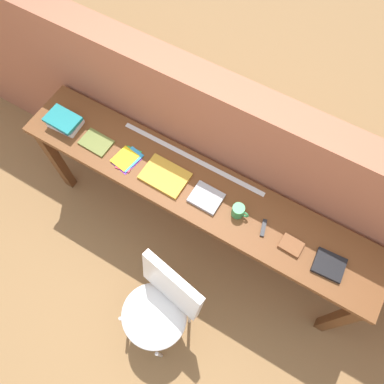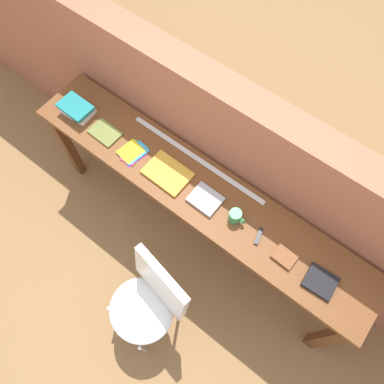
{
  "view_description": "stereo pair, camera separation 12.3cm",
  "coord_description": "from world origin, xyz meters",
  "px_view_note": "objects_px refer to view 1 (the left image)",
  "views": [
    {
      "loc": [
        0.5,
        -0.6,
        3.01
      ],
      "look_at": [
        0.0,
        0.25,
        0.9
      ],
      "focal_mm": 35.0,
      "sensor_mm": 36.0,
      "label": 1
    },
    {
      "loc": [
        0.6,
        -0.53,
        3.01
      ],
      "look_at": [
        0.0,
        0.25,
        0.9
      ],
      "focal_mm": 35.0,
      "sensor_mm": 36.0,
      "label": 2
    }
  ],
  "objects_px": {
    "magazine_cycling": "(96,142)",
    "pamphlet_pile_colourful": "(127,159)",
    "book_stack_leftmost": "(64,121)",
    "mug": "(238,211)",
    "multitool_folded": "(263,228)",
    "leather_journal_brown": "(291,245)",
    "book_open_centre": "(165,176)",
    "book_repair_rightmost": "(329,265)",
    "chair_white_moulded": "(160,306)"
  },
  "relations": [
    {
      "from": "book_stack_leftmost",
      "to": "book_open_centre",
      "type": "xyz_separation_m",
      "value": [
        0.8,
        0.01,
        -0.03
      ]
    },
    {
      "from": "book_stack_leftmost",
      "to": "book_open_centre",
      "type": "relative_size",
      "value": 0.79
    },
    {
      "from": "chair_white_moulded",
      "to": "book_repair_rightmost",
      "type": "relative_size",
      "value": 5.17
    },
    {
      "from": "book_open_centre",
      "to": "multitool_folded",
      "type": "bearing_deg",
      "value": 1.45
    },
    {
      "from": "magazine_cycling",
      "to": "pamphlet_pile_colourful",
      "type": "height_order",
      "value": "magazine_cycling"
    },
    {
      "from": "book_stack_leftmost",
      "to": "mug",
      "type": "xyz_separation_m",
      "value": [
        1.32,
        0.02,
        -0.0
      ]
    },
    {
      "from": "magazine_cycling",
      "to": "book_open_centre",
      "type": "relative_size",
      "value": 0.71
    },
    {
      "from": "multitool_folded",
      "to": "book_repair_rightmost",
      "type": "height_order",
      "value": "book_repair_rightmost"
    },
    {
      "from": "book_stack_leftmost",
      "to": "leather_journal_brown",
      "type": "height_order",
      "value": "book_stack_leftmost"
    },
    {
      "from": "book_open_centre",
      "to": "magazine_cycling",
      "type": "bearing_deg",
      "value": -177.04
    },
    {
      "from": "chair_white_moulded",
      "to": "mug",
      "type": "height_order",
      "value": "mug"
    },
    {
      "from": "magazine_cycling",
      "to": "pamphlet_pile_colourful",
      "type": "xyz_separation_m",
      "value": [
        0.25,
        -0.0,
        -0.0
      ]
    },
    {
      "from": "chair_white_moulded",
      "to": "leather_journal_brown",
      "type": "bearing_deg",
      "value": 50.8
    },
    {
      "from": "pamphlet_pile_colourful",
      "to": "book_open_centre",
      "type": "bearing_deg",
      "value": 3.99
    },
    {
      "from": "book_stack_leftmost",
      "to": "mug",
      "type": "bearing_deg",
      "value": 0.68
    },
    {
      "from": "chair_white_moulded",
      "to": "multitool_folded",
      "type": "xyz_separation_m",
      "value": [
        0.34,
        0.67,
        0.36
      ]
    },
    {
      "from": "leather_journal_brown",
      "to": "book_repair_rightmost",
      "type": "bearing_deg",
      "value": 2.95
    },
    {
      "from": "magazine_cycling",
      "to": "leather_journal_brown",
      "type": "xyz_separation_m",
      "value": [
        1.42,
        0.01,
        0.0
      ]
    },
    {
      "from": "book_stack_leftmost",
      "to": "chair_white_moulded",
      "type": "bearing_deg",
      "value": -29.71
    },
    {
      "from": "pamphlet_pile_colourful",
      "to": "book_open_centre",
      "type": "distance_m",
      "value": 0.28
    },
    {
      "from": "pamphlet_pile_colourful",
      "to": "mug",
      "type": "relative_size",
      "value": 1.8
    },
    {
      "from": "magazine_cycling",
      "to": "mug",
      "type": "distance_m",
      "value": 1.05
    },
    {
      "from": "magazine_cycling",
      "to": "chair_white_moulded",
      "type": "bearing_deg",
      "value": -34.44
    },
    {
      "from": "magazine_cycling",
      "to": "pamphlet_pile_colourful",
      "type": "relative_size",
      "value": 1.04
    },
    {
      "from": "book_open_centre",
      "to": "multitool_folded",
      "type": "relative_size",
      "value": 2.65
    },
    {
      "from": "book_stack_leftmost",
      "to": "multitool_folded",
      "type": "xyz_separation_m",
      "value": [
        1.49,
        0.01,
        -0.04
      ]
    },
    {
      "from": "book_stack_leftmost",
      "to": "book_repair_rightmost",
      "type": "xyz_separation_m",
      "value": [
        1.91,
        -0.0,
        -0.03
      ]
    },
    {
      "from": "mug",
      "to": "book_repair_rightmost",
      "type": "height_order",
      "value": "mug"
    },
    {
      "from": "book_stack_leftmost",
      "to": "book_open_centre",
      "type": "distance_m",
      "value": 0.8
    },
    {
      "from": "pamphlet_pile_colourful",
      "to": "book_stack_leftmost",
      "type": "bearing_deg",
      "value": 178.52
    },
    {
      "from": "pamphlet_pile_colourful",
      "to": "multitool_folded",
      "type": "distance_m",
      "value": 0.97
    },
    {
      "from": "leather_journal_brown",
      "to": "book_repair_rightmost",
      "type": "distance_m",
      "value": 0.23
    },
    {
      "from": "pamphlet_pile_colourful",
      "to": "mug",
      "type": "xyz_separation_m",
      "value": [
        0.8,
        0.03,
        0.04
      ]
    },
    {
      "from": "pamphlet_pile_colourful",
      "to": "multitool_folded",
      "type": "xyz_separation_m",
      "value": [
        0.97,
        0.02,
        0.0
      ]
    },
    {
      "from": "magazine_cycling",
      "to": "mug",
      "type": "xyz_separation_m",
      "value": [
        1.05,
        0.03,
        0.04
      ]
    },
    {
      "from": "multitool_folded",
      "to": "book_repair_rightmost",
      "type": "distance_m",
      "value": 0.42
    },
    {
      "from": "pamphlet_pile_colourful",
      "to": "mug",
      "type": "height_order",
      "value": "mug"
    },
    {
      "from": "chair_white_moulded",
      "to": "book_open_centre",
      "type": "height_order",
      "value": "book_open_centre"
    },
    {
      "from": "magazine_cycling",
      "to": "book_open_centre",
      "type": "distance_m",
      "value": 0.53
    },
    {
      "from": "pamphlet_pile_colourful",
      "to": "leather_journal_brown",
      "type": "relative_size",
      "value": 1.52
    },
    {
      "from": "multitool_folded",
      "to": "book_stack_leftmost",
      "type": "bearing_deg",
      "value": -179.59
    },
    {
      "from": "leather_journal_brown",
      "to": "book_open_centre",
      "type": "bearing_deg",
      "value": -178.34
    },
    {
      "from": "magazine_cycling",
      "to": "book_stack_leftmost",
      "type": "bearing_deg",
      "value": 179.16
    },
    {
      "from": "mug",
      "to": "multitool_folded",
      "type": "relative_size",
      "value": 1.0
    },
    {
      "from": "chair_white_moulded",
      "to": "multitool_folded",
      "type": "distance_m",
      "value": 0.83
    },
    {
      "from": "mug",
      "to": "leather_journal_brown",
      "type": "distance_m",
      "value": 0.37
    },
    {
      "from": "multitool_folded",
      "to": "book_repair_rightmost",
      "type": "xyz_separation_m",
      "value": [
        0.42,
        -0.01,
        0.01
      ]
    },
    {
      "from": "book_open_centre",
      "to": "book_repair_rightmost",
      "type": "xyz_separation_m",
      "value": [
        1.12,
        -0.01,
        0.0
      ]
    },
    {
      "from": "magazine_cycling",
      "to": "book_repair_rightmost",
      "type": "distance_m",
      "value": 1.65
    },
    {
      "from": "magazine_cycling",
      "to": "mug",
      "type": "relative_size",
      "value": 1.87
    }
  ]
}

